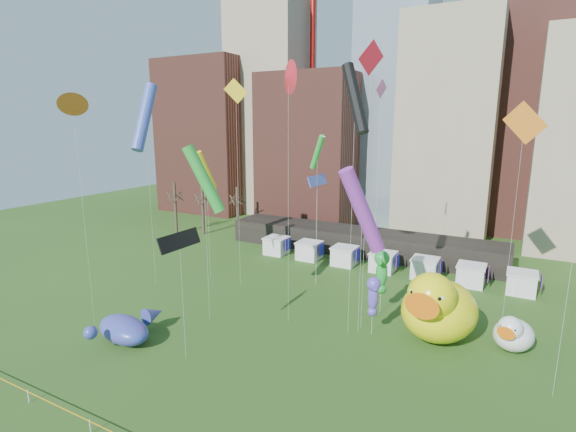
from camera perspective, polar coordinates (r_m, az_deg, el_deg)
The scene contains 23 objects.
skyline at distance 76.16m, azimuth 19.45°, elevation 14.25°, with size 101.00×23.00×68.00m.
pavilion at distance 61.23m, azimuth 9.47°, elevation -3.35°, with size 38.00×6.00×3.20m, color black.
vendor_tents at distance 54.47m, azimuth 12.40°, elevation -5.99°, with size 33.24×2.80×2.40m.
bare_trees at distance 71.95m, azimuth -10.97°, elevation 0.90°, with size 8.44×6.44×8.50m.
big_duck at distance 38.48m, azimuth 19.08°, elevation -11.31°, with size 7.10×8.77×6.38m.
small_duck at distance 39.83m, azimuth 27.49°, elevation -13.57°, with size 3.84×4.48×3.17m.
seahorse_green at distance 41.96m, azimuth 12.22°, elevation -6.80°, with size 1.53×1.87×6.16m.
seahorse_purple at distance 37.63m, azimuth 11.12°, elevation -9.97°, with size 1.55×1.72×5.25m.
whale_inflatable at distance 39.55m, azimuth -20.57°, elevation -13.65°, with size 5.94×7.15×2.44m.
kite_0 at distance 36.99m, azimuth 0.03°, elevation 17.76°, with size 2.12×2.29×22.84m.
kite_1 at distance 45.21m, azimuth 12.14°, elevation 14.89°, with size 0.54×1.87×22.08m.
kite_2 at distance 34.93m, azimuth 8.84°, elevation 15.04°, with size 3.19×2.68×22.44m.
kite_3 at distance 38.08m, azimuth -11.01°, elevation 4.77°, with size 3.63×2.57×16.09m.
kite_4 at distance 46.26m, azimuth -6.89°, elevation 15.33°, with size 2.39×0.88×22.27m.
kite_5 at distance 48.35m, azimuth -18.38°, elevation 12.24°, with size 1.83×4.32×21.95m.
kite_6 at distance 41.95m, azimuth 28.68°, elevation 10.44°, with size 3.44×1.17×19.64m.
kite_7 at distance 35.83m, azimuth 9.76°, elevation 0.69°, with size 3.95×3.93×14.48m.
kite_8 at distance 36.27m, azimuth 10.86°, elevation 18.92°, with size 1.27×2.47×24.16m.
kite_10 at distance 32.49m, azimuth -14.10°, elevation -3.18°, with size 0.67×3.92×10.05m.
kite_11 at distance 46.30m, azimuth 3.89°, elevation 8.36°, with size 2.22×1.57×16.63m.
kite_12 at distance 49.29m, azimuth -10.71°, elevation 5.90°, with size 1.40×2.76×14.87m.
kite_13 at distance 47.13m, azimuth 3.89°, elevation 4.66°, with size 0.75×3.74×12.28m.
kite_14 at distance 39.97m, azimuth -26.53°, elevation 12.94°, with size 0.36×1.84×20.21m.
Camera 1 is at (14.68, -14.00, 17.86)m, focal length 27.00 mm.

